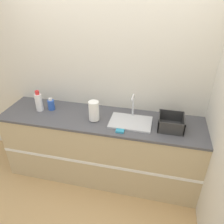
# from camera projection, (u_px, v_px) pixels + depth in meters

# --- Properties ---
(ground_plane) EXTENTS (12.00, 12.00, 0.00)m
(ground_plane) POSITION_uv_depth(u_px,v_px,m) (96.00, 189.00, 2.87)
(ground_plane) COLOR tan
(wall_back) EXTENTS (4.89, 0.06, 2.60)m
(wall_back) POSITION_uv_depth(u_px,v_px,m) (107.00, 79.00, 2.77)
(wall_back) COLOR beige
(wall_back) RESTS_ON ground_plane
(wall_right) EXTENTS (0.06, 2.62, 2.60)m
(wall_right) POSITION_uv_depth(u_px,v_px,m) (220.00, 101.00, 2.22)
(wall_right) COLOR beige
(wall_right) RESTS_ON ground_plane
(counter_cabinet) EXTENTS (2.52, 0.65, 0.92)m
(counter_cabinet) POSITION_uv_depth(u_px,v_px,m) (102.00, 147.00, 2.90)
(counter_cabinet) COLOR tan
(counter_cabinet) RESTS_ON ground_plane
(sink) EXTENTS (0.49, 0.34, 0.31)m
(sink) POSITION_uv_depth(u_px,v_px,m) (131.00, 121.00, 2.57)
(sink) COLOR silver
(sink) RESTS_ON counter_cabinet
(paper_towel_roll) EXTENTS (0.12, 0.12, 0.25)m
(paper_towel_roll) POSITION_uv_depth(u_px,v_px,m) (94.00, 111.00, 2.56)
(paper_towel_roll) COLOR #4C4C51
(paper_towel_roll) RESTS_ON counter_cabinet
(dish_rack) EXTENTS (0.28, 0.30, 0.15)m
(dish_rack) POSITION_uv_depth(u_px,v_px,m) (171.00, 124.00, 2.46)
(dish_rack) COLOR #2D2D2D
(dish_rack) RESTS_ON counter_cabinet
(bottle_blue) EXTENTS (0.09, 0.09, 0.16)m
(bottle_blue) POSITION_uv_depth(u_px,v_px,m) (51.00, 104.00, 2.82)
(bottle_blue) COLOR #2D56B7
(bottle_blue) RESTS_ON counter_cabinet
(bottle_white_spray) EXTENTS (0.09, 0.09, 0.27)m
(bottle_white_spray) POSITION_uv_depth(u_px,v_px,m) (39.00, 102.00, 2.78)
(bottle_white_spray) COLOR white
(bottle_white_spray) RESTS_ON counter_cabinet
(sponge) EXTENTS (0.09, 0.06, 0.02)m
(sponge) POSITION_uv_depth(u_px,v_px,m) (120.00, 131.00, 2.41)
(sponge) COLOR #3399BF
(sponge) RESTS_ON counter_cabinet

